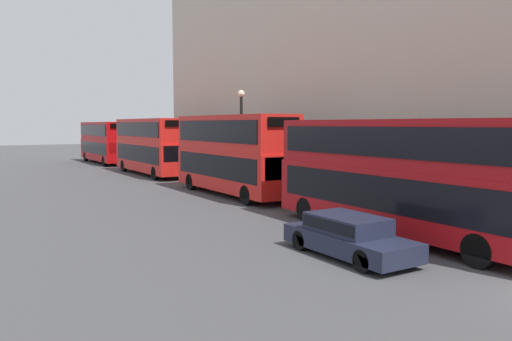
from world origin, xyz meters
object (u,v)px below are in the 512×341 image
at_px(car_dark_sedan, 348,235).
at_px(bus_leading, 400,172).
at_px(bus_third_in_queue, 152,144).
at_px(bus_trailing, 105,141).
at_px(bus_second_in_queue, 234,152).

bearing_deg(car_dark_sedan, bus_leading, 18.44).
bearing_deg(bus_third_in_queue, bus_trailing, 90.00).
height_order(bus_leading, bus_third_in_queue, bus_third_in_queue).
relative_size(bus_leading, car_dark_sedan, 2.50).
relative_size(bus_leading, bus_trailing, 1.01).
xyz_separation_m(bus_third_in_queue, car_dark_sedan, (-3.40, -26.95, -1.78)).
relative_size(bus_third_in_queue, bus_trailing, 0.99).
relative_size(bus_third_in_queue, car_dark_sedan, 2.44).
bearing_deg(car_dark_sedan, bus_trailing, 85.26).
bearing_deg(bus_third_in_queue, car_dark_sedan, -97.19).
distance_m(bus_leading, bus_third_in_queue, 25.82).
xyz_separation_m(bus_leading, bus_second_in_queue, (-0.00, 12.26, 0.16)).
height_order(bus_leading, bus_trailing, bus_trailing).
distance_m(bus_second_in_queue, car_dark_sedan, 13.94).
bearing_deg(bus_trailing, bus_second_in_queue, -90.00).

